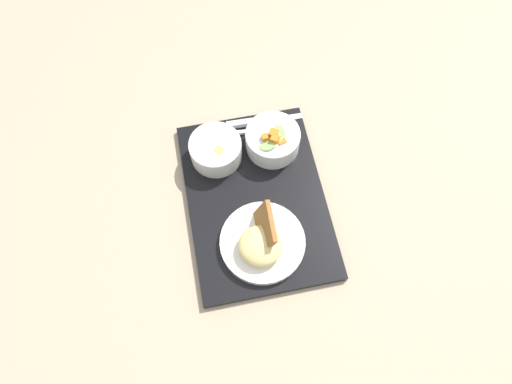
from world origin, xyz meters
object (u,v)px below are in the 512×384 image
(bowl_salad, at_px, (273,139))
(spoon, at_px, (255,131))
(bowl_soup, at_px, (216,149))
(plate_main, at_px, (261,242))
(knife, at_px, (251,122))

(bowl_salad, bearing_deg, spoon, -139.49)
(bowl_soup, relative_size, plate_main, 0.66)
(plate_main, height_order, knife, plate_main)
(knife, relative_size, spoon, 1.31)
(spoon, bearing_deg, bowl_soup, -151.92)
(bowl_soup, xyz_separation_m, plate_main, (0.22, 0.09, -0.01))
(spoon, bearing_deg, bowl_salad, -53.14)
(bowl_soup, relative_size, spoon, 0.84)
(bowl_salad, xyz_separation_m, spoon, (-0.04, -0.04, -0.03))
(bowl_soup, xyz_separation_m, spoon, (-0.06, 0.09, -0.03))
(plate_main, xyz_separation_m, knife, (-0.31, -0.00, -0.01))
(bowl_salad, relative_size, bowl_soup, 1.05)
(bowl_salad, bearing_deg, bowl_soup, -83.25)
(bowl_soup, xyz_separation_m, knife, (-0.08, 0.09, -0.03))
(knife, height_order, spoon, knife)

